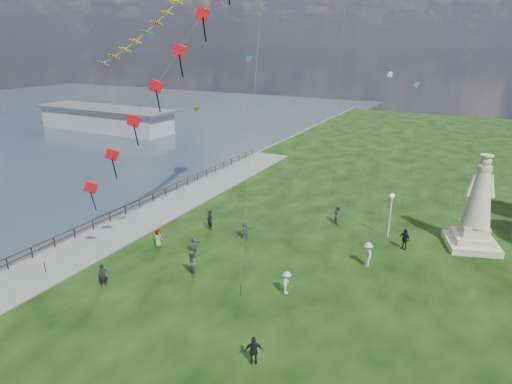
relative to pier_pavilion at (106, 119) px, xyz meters
The scene contains 17 objects.
waterfront 49.44m from the pier_pavilion, 41.92° to the right, with size 200.00×200.00×1.51m.
pier_pavilion is the anchor object (origin of this frame).
statue 69.81m from the pier_pavilion, 20.01° to the right, with size 4.77×4.77×7.74m.
lamppost 64.42m from the pier_pavilion, 23.16° to the right, with size 0.37×0.37×4.02m.
person_0 60.80m from the pier_pavilion, 44.14° to the right, with size 0.62×0.41×1.71m, color black.
person_1 61.37m from the pier_pavilion, 38.54° to the right, with size 0.90×0.56×1.86m, color #595960.
person_2 66.46m from the pier_pavilion, 34.13° to the right, with size 1.04×0.53×1.60m, color silver.
person_3 71.46m from the pier_pavilion, 38.14° to the right, with size 0.97×0.50×1.65m, color black.
person_5 58.30m from the pier_pavilion, 37.44° to the right, with size 1.40×0.60×1.51m, color #595960.
person_6 54.51m from the pier_pavilion, 34.71° to the right, with size 0.69×0.45×1.89m, color black.
person_7 59.60m from the pier_pavilion, 24.03° to the right, with size 0.82×0.50×1.68m, color #595960.
person_8 66.53m from the pier_pavilion, 27.83° to the right, with size 1.22×0.63×1.89m, color silver.
person_9 66.46m from the pier_pavilion, 23.85° to the right, with size 1.04×0.53×1.77m, color black.
person_10 55.89m from the pier_pavilion, 39.82° to the right, with size 0.74×0.45×1.51m, color #595960.
person_11 57.64m from the pier_pavilion, 32.78° to the right, with size 1.43×0.62×1.55m, color #595960.
red_kite_train 59.50m from the pier_pavilion, 39.69° to the right, with size 10.83×9.35×20.33m.
small_kites 59.12m from the pier_pavilion, 18.85° to the right, with size 30.09×16.14×24.49m.
Camera 1 is at (12.70, -18.08, 15.81)m, focal length 30.00 mm.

